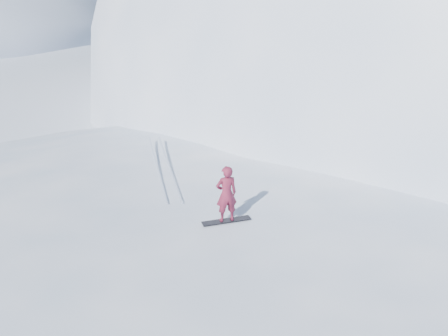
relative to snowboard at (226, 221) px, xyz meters
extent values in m
plane|color=white|center=(0.04, -1.58, -2.41)|extent=(400.00, 400.00, 0.00)
ellipsoid|color=white|center=(1.04, 1.42, -2.41)|extent=(36.00, 28.00, 4.80)
ellipsoid|color=white|center=(10.04, 18.42, -2.41)|extent=(28.00, 24.00, 18.00)
ellipsoid|color=white|center=(-39.96, 108.42, -2.41)|extent=(140.00, 90.00, 36.00)
ellipsoid|color=white|center=(-1.96, 4.42, -2.41)|extent=(7.00, 6.30, 1.00)
ellipsoid|color=white|center=(7.04, 2.42, -2.41)|extent=(4.00, 3.60, 0.60)
cube|color=black|center=(0.00, 0.00, 0.00)|extent=(1.33, 0.54, 0.02)
imported|color=maroon|center=(0.00, 0.00, 0.78)|extent=(0.63, 0.49, 1.53)
cube|color=silver|center=(-2.08, 4.06, 0.01)|extent=(1.02, 5.93, 0.04)
cube|color=silver|center=(-1.67, 4.06, 0.01)|extent=(1.07, 5.92, 0.04)
camera|label=1|loc=(-0.77, -11.59, 6.24)|focal=40.00mm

